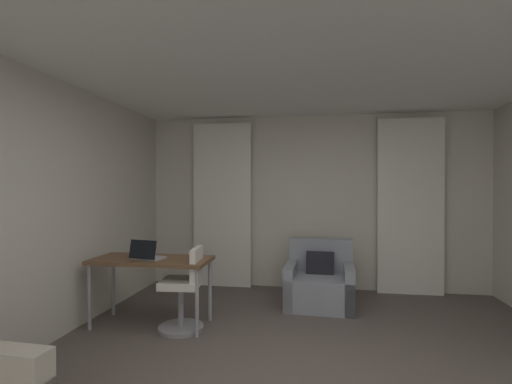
# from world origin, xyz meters

# --- Properties ---
(wall_window) EXTENTS (5.12, 0.06, 2.60)m
(wall_window) POSITION_xyz_m (0.00, 3.03, 1.30)
(wall_window) COLOR beige
(wall_window) RESTS_ON ground
(ceiling) EXTENTS (5.12, 6.12, 0.06)m
(ceiling) POSITION_xyz_m (0.00, 0.00, 2.63)
(ceiling) COLOR white
(ceiling) RESTS_ON wall_left
(curtain_left_panel) EXTENTS (0.90, 0.06, 2.50)m
(curtain_left_panel) POSITION_xyz_m (-1.38, 2.90, 1.25)
(curtain_left_panel) COLOR silver
(curtain_left_panel) RESTS_ON ground
(curtain_right_panel) EXTENTS (0.90, 0.06, 2.50)m
(curtain_right_panel) POSITION_xyz_m (1.38, 2.90, 1.25)
(curtain_right_panel) COLOR silver
(curtain_right_panel) RESTS_ON ground
(armchair) EXTENTS (0.89, 0.84, 0.82)m
(armchair) POSITION_xyz_m (0.10, 2.20, 0.27)
(armchair) COLOR gray
(armchair) RESTS_ON ground
(desk) EXTENTS (1.29, 0.57, 0.74)m
(desk) POSITION_xyz_m (-1.74, 1.20, 0.67)
(desk) COLOR brown
(desk) RESTS_ON ground
(desk_chair) EXTENTS (0.48, 0.48, 0.88)m
(desk_chair) POSITION_xyz_m (-1.33, 1.12, 0.39)
(desk_chair) COLOR gray
(desk_chair) RESTS_ON ground
(laptop) EXTENTS (0.36, 0.30, 0.22)m
(laptop) POSITION_xyz_m (-1.76, 1.14, 0.78)
(laptop) COLOR #ADADB2
(laptop) RESTS_ON desk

